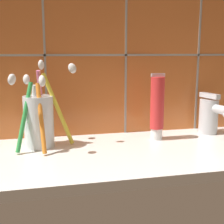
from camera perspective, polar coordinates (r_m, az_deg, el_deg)
name	(u,v)px	position (r cm, az deg, el deg)	size (l,w,h in cm)	color
sink_counter	(134,154)	(67.15, 4.05, -7.72)	(78.24, 29.96, 2.00)	silver
tile_wall_backsplash	(117,26)	(78.60, 1.01, 15.40)	(88.24, 1.72, 57.16)	#C6662D
toothbrush_cup	(39,119)	(69.01, -13.20, -1.20)	(14.56, 13.28, 18.89)	silver
toothpaste_tube	(157,107)	(73.62, 8.25, 0.91)	(3.37, 3.21, 15.63)	white
sink_faucet	(210,115)	(82.28, 17.50, -0.48)	(4.75, 9.96, 10.29)	silver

